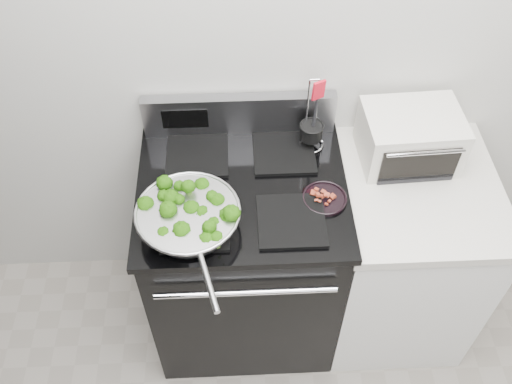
{
  "coord_description": "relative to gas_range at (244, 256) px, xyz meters",
  "views": [
    {
      "loc": [
        -0.31,
        0.02,
        2.56
      ],
      "look_at": [
        -0.25,
        1.36,
        0.98
      ],
      "focal_mm": 40.0,
      "sensor_mm": 36.0,
      "label": 1
    }
  ],
  "objects": [
    {
      "name": "broccoli_pile",
      "position": [
        -0.19,
        -0.18,
        0.54
      ],
      "size": [
        0.29,
        0.29,
        0.1
      ],
      "primitive_type": null,
      "color": "black",
      "rests_on": "skillet"
    },
    {
      "name": "toaster_oven",
      "position": [
        0.65,
        0.16,
        0.54
      ],
      "size": [
        0.38,
        0.3,
        0.21
      ],
      "rotation": [
        0.0,
        0.0,
        0.05
      ],
      "color": "silver",
      "rests_on": "counter"
    },
    {
      "name": "utensil_holder",
      "position": [
        0.28,
        0.21,
        0.52
      ],
      "size": [
        0.11,
        0.11,
        0.33
      ],
      "rotation": [
        0.0,
        0.0,
        0.43
      ],
      "color": "silver",
      "rests_on": "gas_range"
    },
    {
      "name": "skillet",
      "position": [
        -0.19,
        -0.18,
        0.52
      ],
      "size": [
        0.37,
        0.57,
        0.08
      ],
      "rotation": [
        0.0,
        0.0,
        0.25
      ],
      "color": "silver",
      "rests_on": "gas_range"
    },
    {
      "name": "back_wall",
      "position": [
        0.3,
        0.34,
        0.86
      ],
      "size": [
        4.0,
        0.02,
        2.7
      ],
      "primitive_type": "cube",
      "color": "#B9B8B0",
      "rests_on": "ground"
    },
    {
      "name": "gas_range",
      "position": [
        0.0,
        0.0,
        0.0
      ],
      "size": [
        0.79,
        0.69,
        1.13
      ],
      "color": "black",
      "rests_on": "floor"
    },
    {
      "name": "counter",
      "position": [
        0.68,
        -0.0,
        -0.03
      ],
      "size": [
        0.62,
        0.68,
        0.92
      ],
      "color": "white",
      "rests_on": "floor"
    },
    {
      "name": "bacon_plate",
      "position": [
        0.3,
        -0.08,
        0.48
      ],
      "size": [
        0.16,
        0.16,
        0.04
      ],
      "rotation": [
        0.0,
        0.0,
        -0.07
      ],
      "color": "black",
      "rests_on": "gas_range"
    }
  ]
}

